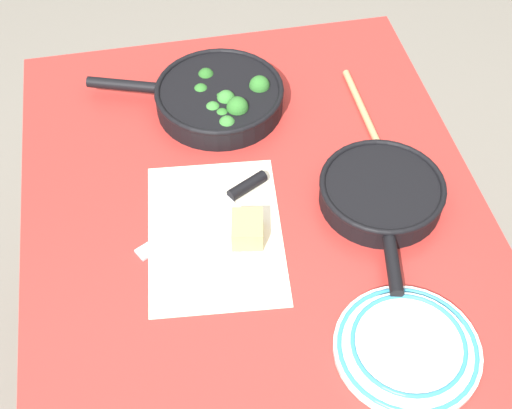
# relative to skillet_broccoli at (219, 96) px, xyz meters

# --- Properties ---
(ground_plane) EXTENTS (14.00, 14.00, 0.00)m
(ground_plane) POSITION_rel_skillet_broccoli_xyz_m (-0.31, -0.02, -0.78)
(ground_plane) COLOR slate
(dining_table_red) EXTENTS (1.12, 0.89, 0.75)m
(dining_table_red) POSITION_rel_skillet_broccoli_xyz_m (-0.31, -0.02, -0.12)
(dining_table_red) COLOR #B72D28
(dining_table_red) RESTS_ON ground_plane
(skillet_broccoli) EXTENTS (0.28, 0.42, 0.07)m
(skillet_broccoli) POSITION_rel_skillet_broccoli_xyz_m (0.00, 0.00, 0.00)
(skillet_broccoli) COLOR black
(skillet_broccoli) RESTS_ON dining_table_red
(skillet_eggs) EXTENTS (0.36, 0.24, 0.05)m
(skillet_eggs) POSITION_rel_skillet_broccoli_xyz_m (-0.33, -0.26, -0.00)
(skillet_eggs) COLOR black
(skillet_eggs) RESTS_ON dining_table_red
(wooden_spoon) EXTENTS (0.41, 0.04, 0.02)m
(wooden_spoon) POSITION_rel_skillet_broccoli_xyz_m (-0.20, -0.30, -0.02)
(wooden_spoon) COLOR tan
(wooden_spoon) RESTS_ON dining_table_red
(parchment_sheet) EXTENTS (0.38, 0.28, 0.00)m
(parchment_sheet) POSITION_rel_skillet_broccoli_xyz_m (-0.34, 0.06, -0.03)
(parchment_sheet) COLOR silver
(parchment_sheet) RESTS_ON dining_table_red
(grater_knife) EXTENTS (0.17, 0.27, 0.02)m
(grater_knife) POSITION_rel_skillet_broccoli_xyz_m (-0.28, 0.04, -0.02)
(grater_knife) COLOR silver
(grater_knife) RESTS_ON dining_table_red
(cheese_block) EXTENTS (0.08, 0.07, 0.05)m
(cheese_block) POSITION_rel_skillet_broccoli_xyz_m (-0.36, 0.01, -0.01)
(cheese_block) COLOR #E0C15B
(cheese_block) RESTS_ON dining_table_red
(dinner_plate_stack) EXTENTS (0.24, 0.24, 0.03)m
(dinner_plate_stack) POSITION_rel_skillet_broccoli_xyz_m (-0.65, -0.21, -0.02)
(dinner_plate_stack) COLOR silver
(dinner_plate_stack) RESTS_ON dining_table_red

